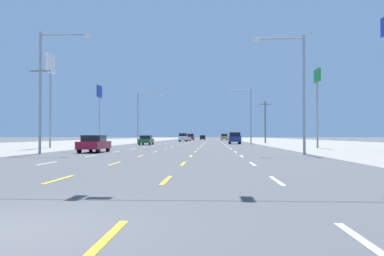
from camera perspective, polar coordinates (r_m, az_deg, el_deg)
ground_plane at (r=71.96m, az=0.28°, el=-2.22°), size 572.00×572.00×0.00m
lot_apron_left at (r=77.13m, az=-18.43°, el=-2.08°), size 28.00×440.00×0.01m
lot_apron_right at (r=75.04m, az=19.53°, el=-2.11°), size 28.00×440.00×0.01m
lane_markings at (r=110.43m, az=1.17°, el=-1.82°), size 10.64×227.60×0.01m
signal_span_wire at (r=14.43m, az=-11.85°, el=16.47°), size 25.21×0.52×9.49m
sedan_far_left_nearest at (r=35.20m, az=-13.66°, el=-2.15°), size 1.80×4.50×1.46m
sedan_far_left_near at (r=62.04m, az=-6.50°, el=-1.69°), size 1.80×4.50×1.46m
suv_far_right_mid at (r=69.77m, az=6.04°, el=-1.40°), size 1.98×4.90×1.98m
suv_inner_left_midfar at (r=96.78m, az=-1.24°, el=-1.32°), size 1.98×4.90×1.98m
sedan_inner_left_far at (r=114.69m, az=-0.63°, el=-1.42°), size 1.80×4.50×1.46m
suv_far_right_farther at (r=123.49m, az=4.58°, el=-1.26°), size 1.98×4.90×1.98m
suv_inner_left_farthest at (r=124.87m, az=-0.18°, el=-1.26°), size 1.98×4.90×1.98m
hatchback_center_turn_distant_a at (r=129.99m, az=1.51°, el=-1.36°), size 1.72×3.90×1.54m
pole_sign_left_row_1 at (r=50.44m, az=-19.36°, el=6.94°), size 0.24×2.25×10.95m
pole_sign_left_row_2 at (r=72.59m, az=-12.95°, el=4.14°), size 0.24×2.70×10.18m
pole_sign_right_row_1 at (r=48.97m, az=17.27°, el=5.43°), size 0.24×2.22×9.11m
streetlight_left_row_0 at (r=33.55m, az=-19.99°, el=6.01°), size 4.11×0.26×9.53m
streetlight_right_row_0 at (r=31.60m, az=14.80°, el=5.91°), size 4.00×0.26×9.03m
streetlight_left_row_1 at (r=73.28m, az=-7.24°, el=2.02°), size 4.80×0.26×9.10m
streetlight_right_row_1 at (r=72.46m, az=8.01°, el=2.27°), size 4.06×0.26×9.78m
utility_pole_left_row_0 at (r=46.23m, az=-20.67°, el=3.02°), size 2.20×0.26×8.97m
utility_pole_right_row_1 at (r=78.30m, az=10.31°, el=0.97°), size 2.20×0.26×8.04m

